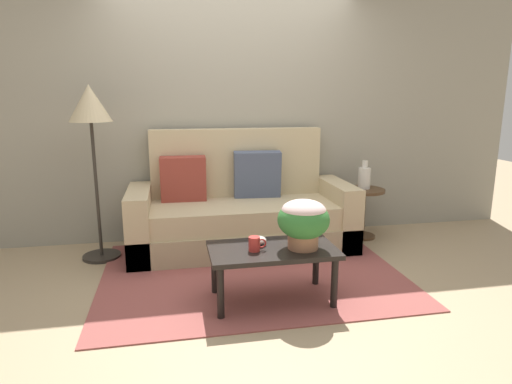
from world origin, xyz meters
TOP-DOWN VIEW (x-y plane):
  - ground_plane at (0.00, 0.00)m, footprint 14.00×14.00m
  - wall_back at (0.00, 1.34)m, footprint 6.40×0.12m
  - area_rug at (0.00, 0.18)m, footprint 2.50×1.87m
  - couch at (0.02, 0.88)m, footprint 2.16×0.86m
  - coffee_table at (0.06, -0.33)m, footprint 0.92×0.51m
  - side_table at (1.34, 0.93)m, footprint 0.43×0.43m
  - floor_lamp at (-1.31, 0.82)m, footprint 0.37×0.37m
  - potted_plant at (0.27, -0.38)m, footprint 0.37×0.37m
  - coffee_mug at (-0.08, -0.37)m, footprint 0.13×0.08m
  - snack_bowl at (-0.04, -0.25)m, footprint 0.13×0.13m
  - table_vase at (1.35, 0.95)m, footprint 0.13×0.13m

SIDE VIEW (x-z plane):
  - ground_plane at x=0.00m, z-range 0.00..0.00m
  - area_rug at x=0.00m, z-range 0.00..0.01m
  - couch at x=0.02m, z-range -0.23..0.93m
  - coffee_table at x=0.06m, z-range 0.15..0.56m
  - side_table at x=1.34m, z-range 0.10..0.63m
  - snack_bowl at x=-0.04m, z-range 0.42..0.48m
  - coffee_mug at x=-0.08m, z-range 0.41..0.52m
  - potted_plant at x=0.27m, z-range 0.45..0.81m
  - table_vase at x=1.35m, z-range 0.50..0.80m
  - floor_lamp at x=-1.31m, z-range 0.51..2.10m
  - wall_back at x=0.00m, z-range 0.00..2.66m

